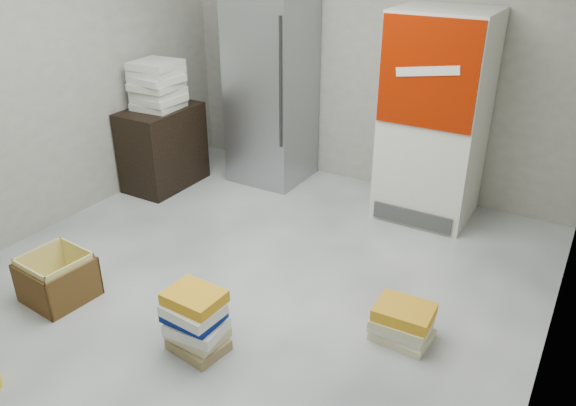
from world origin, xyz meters
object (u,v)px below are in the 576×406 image
(wood_shelf, at_px, (163,147))
(phonebook_stack_main, at_px, (196,321))
(cardboard_box, at_px, (58,281))
(coke_cooler, at_px, (435,118))
(steel_fridge, at_px, (272,87))

(wood_shelf, xyz_separation_m, phonebook_stack_main, (1.86, -1.81, -0.19))
(phonebook_stack_main, xyz_separation_m, cardboard_box, (-1.18, -0.07, -0.07))
(coke_cooler, height_order, phonebook_stack_main, coke_cooler)
(coke_cooler, height_order, cardboard_box, coke_cooler)
(wood_shelf, height_order, cardboard_box, wood_shelf)
(steel_fridge, relative_size, coke_cooler, 1.06)
(steel_fridge, relative_size, phonebook_stack_main, 4.58)
(steel_fridge, xyz_separation_m, cardboard_box, (-0.14, -2.61, -0.81))
(wood_shelf, relative_size, phonebook_stack_main, 1.93)
(steel_fridge, distance_m, wood_shelf, 1.23)
(steel_fridge, relative_size, wood_shelf, 2.37)
(coke_cooler, bearing_deg, phonebook_stack_main, -103.63)
(steel_fridge, distance_m, phonebook_stack_main, 2.84)
(coke_cooler, relative_size, cardboard_box, 3.96)
(phonebook_stack_main, bearing_deg, wood_shelf, 135.87)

